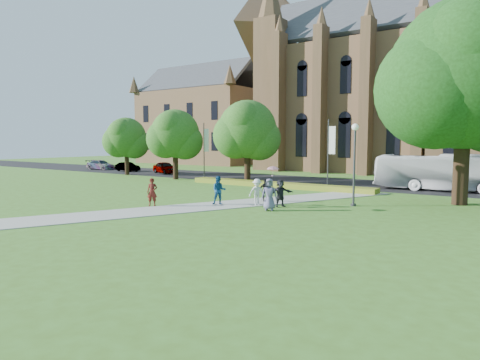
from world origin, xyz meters
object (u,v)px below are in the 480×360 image
Objects in this scene: streetlamp at (355,154)px; pedestrian_0 at (152,192)px; car_1 at (128,167)px; large_tree at (465,74)px; tour_coach at (445,172)px; car_0 at (165,167)px; car_2 at (101,165)px.

streetlamp is 2.94× the size of pedestrian_0.
large_tree is at bearing -100.57° from car_1.
tour_coach is 23.92m from pedestrian_0.
tour_coach reaches higher than car_0.
tour_coach is 45.25m from car_2.
large_tree reaches higher than pedestrian_0.
large_tree is 3.07× the size of car_0.
tour_coach is at bearing 74.56° from streetlamp.
tour_coach is 32.55m from car_0.
car_1 is (-41.22, 7.69, -7.73)m from large_tree.
car_0 reaches higher than car_1.
pedestrian_0 reaches higher than car_1.
streetlamp is at bearing 2.68° from pedestrian_0.
car_0 is (-29.20, 12.70, -2.54)m from streetlamp.
streetlamp is 1.14× the size of car_2.
pedestrian_0 is at bearing -144.01° from streetlamp.
car_1 is 6.21m from car_2.
large_tree reaches higher than car_1.
car_2 is at bearing 108.88° from car_0.
large_tree reaches higher than streetlamp.
car_0 is at bearing 83.33° from tour_coach.
car_0 is 6.54m from car_1.
streetlamp reaches higher than tour_coach.
streetlamp is 1.41× the size of car_1.
tour_coach is (-2.17, 7.57, -6.82)m from large_tree.
pedestrian_0 is (25.34, -19.72, 0.30)m from car_1.
streetlamp reaches higher than car_2.
car_0 is 1.16× the size of car_1.
car_2 is (-6.19, 0.40, 0.05)m from car_1.
tour_coach reaches higher than pedestrian_0.
car_2 is (-45.24, 0.53, -0.86)m from tour_coach.
large_tree is (5.50, 4.50, 5.07)m from streetlamp.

